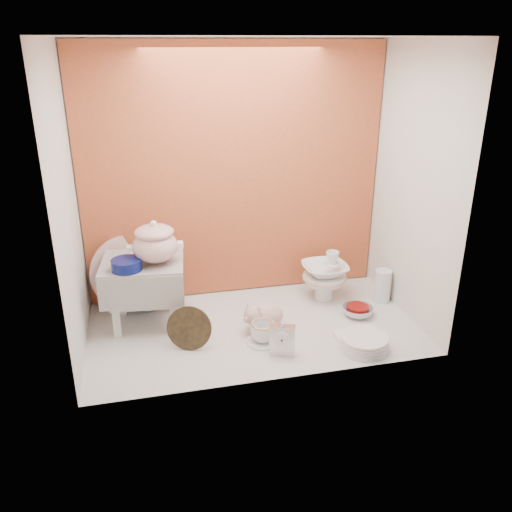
{
  "coord_description": "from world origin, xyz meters",
  "views": [
    {
      "loc": [
        -0.57,
        -2.5,
        1.48
      ],
      "look_at": [
        0.02,
        0.02,
        0.42
      ],
      "focal_mm": 36.9,
      "sensor_mm": 36.0,
      "label": 1
    }
  ],
  "objects_px": {
    "dinner_plate_stack": "(364,342)",
    "porcelain_tower": "(325,275)",
    "mantel_clock": "(282,339)",
    "crystal_bowl": "(357,311)",
    "blue_white_vase": "(147,290)",
    "floral_platter": "(126,272)",
    "gold_rim_teacup": "(263,332)",
    "step_stool": "(145,293)",
    "soup_tureen": "(155,242)",
    "plush_pig": "(266,315)"
  },
  "relations": [
    {
      "from": "dinner_plate_stack",
      "to": "porcelain_tower",
      "type": "bearing_deg",
      "value": 90.34
    },
    {
      "from": "mantel_clock",
      "to": "crystal_bowl",
      "type": "distance_m",
      "value": 0.62
    },
    {
      "from": "blue_white_vase",
      "to": "porcelain_tower",
      "type": "xyz_separation_m",
      "value": [
        1.06,
        -0.12,
        0.04
      ]
    },
    {
      "from": "floral_platter",
      "to": "crystal_bowl",
      "type": "distance_m",
      "value": 1.38
    },
    {
      "from": "crystal_bowl",
      "to": "mantel_clock",
      "type": "bearing_deg",
      "value": -151.24
    },
    {
      "from": "floral_platter",
      "to": "blue_white_vase",
      "type": "xyz_separation_m",
      "value": [
        0.11,
        -0.07,
        -0.1
      ]
    },
    {
      "from": "blue_white_vase",
      "to": "floral_platter",
      "type": "bearing_deg",
      "value": 147.71
    },
    {
      "from": "floral_platter",
      "to": "gold_rim_teacup",
      "type": "bearing_deg",
      "value": -41.69
    },
    {
      "from": "crystal_bowl",
      "to": "porcelain_tower",
      "type": "xyz_separation_m",
      "value": [
        -0.12,
        0.25,
        0.13
      ]
    },
    {
      "from": "dinner_plate_stack",
      "to": "crystal_bowl",
      "type": "distance_m",
      "value": 0.36
    },
    {
      "from": "gold_rim_teacup",
      "to": "dinner_plate_stack",
      "type": "bearing_deg",
      "value": -19.93
    },
    {
      "from": "mantel_clock",
      "to": "dinner_plate_stack",
      "type": "height_order",
      "value": "mantel_clock"
    },
    {
      "from": "step_stool",
      "to": "porcelain_tower",
      "type": "distance_m",
      "value": 1.08
    },
    {
      "from": "soup_tureen",
      "to": "crystal_bowl",
      "type": "height_order",
      "value": "soup_tureen"
    },
    {
      "from": "soup_tureen",
      "to": "gold_rim_teacup",
      "type": "height_order",
      "value": "soup_tureen"
    },
    {
      "from": "gold_rim_teacup",
      "to": "dinner_plate_stack",
      "type": "distance_m",
      "value": 0.53
    },
    {
      "from": "floral_platter",
      "to": "crystal_bowl",
      "type": "height_order",
      "value": "floral_platter"
    },
    {
      "from": "dinner_plate_stack",
      "to": "gold_rim_teacup",
      "type": "bearing_deg",
      "value": 160.07
    },
    {
      "from": "plush_pig",
      "to": "soup_tureen",
      "type": "bearing_deg",
      "value": 159.01
    },
    {
      "from": "soup_tureen",
      "to": "mantel_clock",
      "type": "bearing_deg",
      "value": -37.74
    },
    {
      "from": "gold_rim_teacup",
      "to": "crystal_bowl",
      "type": "relative_size",
      "value": 0.75
    },
    {
      "from": "gold_rim_teacup",
      "to": "soup_tureen",
      "type": "bearing_deg",
      "value": 148.54
    },
    {
      "from": "floral_platter",
      "to": "mantel_clock",
      "type": "relative_size",
      "value": 2.33
    },
    {
      "from": "gold_rim_teacup",
      "to": "plush_pig",
      "type": "bearing_deg",
      "value": 70.76
    },
    {
      "from": "soup_tureen",
      "to": "dinner_plate_stack",
      "type": "bearing_deg",
      "value": -26.09
    },
    {
      "from": "plush_pig",
      "to": "crystal_bowl",
      "type": "relative_size",
      "value": 1.41
    },
    {
      "from": "soup_tureen",
      "to": "blue_white_vase",
      "type": "relative_size",
      "value": 1.17
    },
    {
      "from": "soup_tureen",
      "to": "step_stool",
      "type": "bearing_deg",
      "value": 150.33
    },
    {
      "from": "step_stool",
      "to": "soup_tureen",
      "type": "bearing_deg",
      "value": -23.57
    },
    {
      "from": "gold_rim_teacup",
      "to": "porcelain_tower",
      "type": "relative_size",
      "value": 0.43
    },
    {
      "from": "mantel_clock",
      "to": "soup_tureen",
      "type": "bearing_deg",
      "value": 162.71
    },
    {
      "from": "blue_white_vase",
      "to": "porcelain_tower",
      "type": "bearing_deg",
      "value": -6.68
    },
    {
      "from": "porcelain_tower",
      "to": "mantel_clock",
      "type": "bearing_deg",
      "value": -127.58
    },
    {
      "from": "mantel_clock",
      "to": "dinner_plate_stack",
      "type": "distance_m",
      "value": 0.43
    },
    {
      "from": "blue_white_vase",
      "to": "step_stool",
      "type": "bearing_deg",
      "value": -93.6
    },
    {
      "from": "blue_white_vase",
      "to": "mantel_clock",
      "type": "bearing_deg",
      "value": -46.48
    },
    {
      "from": "soup_tureen",
      "to": "plush_pig",
      "type": "xyz_separation_m",
      "value": [
        0.57,
        -0.16,
        -0.42
      ]
    },
    {
      "from": "soup_tureen",
      "to": "plush_pig",
      "type": "height_order",
      "value": "soup_tureen"
    },
    {
      "from": "plush_pig",
      "to": "gold_rim_teacup",
      "type": "bearing_deg",
      "value": -114.4
    },
    {
      "from": "floral_platter",
      "to": "soup_tureen",
      "type": "bearing_deg",
      "value": -59.82
    },
    {
      "from": "plush_pig",
      "to": "porcelain_tower",
      "type": "xyz_separation_m",
      "value": [
        0.44,
        0.26,
        0.08
      ]
    },
    {
      "from": "step_stool",
      "to": "gold_rim_teacup",
      "type": "xyz_separation_m",
      "value": [
        0.59,
        -0.36,
        -0.12
      ]
    },
    {
      "from": "step_stool",
      "to": "plush_pig",
      "type": "relative_size",
      "value": 1.72
    },
    {
      "from": "floral_platter",
      "to": "blue_white_vase",
      "type": "height_order",
      "value": "floral_platter"
    },
    {
      "from": "plush_pig",
      "to": "porcelain_tower",
      "type": "relative_size",
      "value": 0.81
    },
    {
      "from": "mantel_clock",
      "to": "porcelain_tower",
      "type": "distance_m",
      "value": 0.7
    },
    {
      "from": "plush_pig",
      "to": "porcelain_tower",
      "type": "distance_m",
      "value": 0.52
    },
    {
      "from": "floral_platter",
      "to": "porcelain_tower",
      "type": "height_order",
      "value": "floral_platter"
    },
    {
      "from": "plush_pig",
      "to": "dinner_plate_stack",
      "type": "bearing_deg",
      "value": -42.21
    },
    {
      "from": "step_stool",
      "to": "porcelain_tower",
      "type": "height_order",
      "value": "step_stool"
    }
  ]
}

